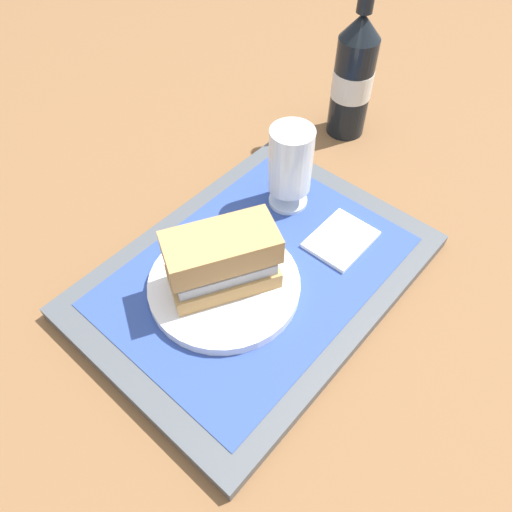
{
  "coord_description": "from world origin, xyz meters",
  "views": [
    {
      "loc": [
        -0.29,
        -0.26,
        0.53
      ],
      "look_at": [
        0.0,
        0.0,
        0.05
      ],
      "focal_mm": 34.4,
      "sensor_mm": 36.0,
      "label": 1
    }
  ],
  "objects": [
    {
      "name": "beer_glass",
      "position": [
        0.13,
        0.05,
        0.09
      ],
      "size": [
        0.06,
        0.06,
        0.12
      ],
      "color": "silver",
      "rests_on": "placemat"
    },
    {
      "name": "sandwich",
      "position": [
        -0.05,
        0.01,
        0.08
      ],
      "size": [
        0.14,
        0.12,
        0.08
      ],
      "rotation": [
        0.0,
        0.0,
        -0.51
      ],
      "color": "tan",
      "rests_on": "plate"
    },
    {
      "name": "plate",
      "position": [
        -0.05,
        0.01,
        0.03
      ],
      "size": [
        0.19,
        0.19,
        0.01
      ],
      "primitive_type": "cylinder",
      "color": "white",
      "rests_on": "placemat"
    },
    {
      "name": "napkin_folded",
      "position": [
        0.11,
        -0.05,
        0.02
      ],
      "size": [
        0.09,
        0.07,
        0.01
      ],
      "primitive_type": "cube",
      "color": "white",
      "rests_on": "placemat"
    },
    {
      "name": "placemat",
      "position": [
        0.0,
        0.0,
        0.02
      ],
      "size": [
        0.38,
        0.27,
        0.0
      ],
      "primitive_type": "cube",
      "color": "#2D4793",
      "rests_on": "tray"
    },
    {
      "name": "ground_plane",
      "position": [
        0.0,
        0.0,
        0.0
      ],
      "size": [
        3.0,
        3.0,
        0.0
      ],
      "primitive_type": "plane",
      "color": "brown"
    },
    {
      "name": "tray",
      "position": [
        0.0,
        0.0,
        0.01
      ],
      "size": [
        0.44,
        0.32,
        0.02
      ],
      "primitive_type": "cube",
      "color": "#4C5156",
      "rests_on": "ground_plane"
    },
    {
      "name": "beer_bottle",
      "position": [
        0.35,
        0.1,
        0.1
      ],
      "size": [
        0.07,
        0.07,
        0.27
      ],
      "color": "black",
      "rests_on": "ground_plane"
    }
  ]
}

